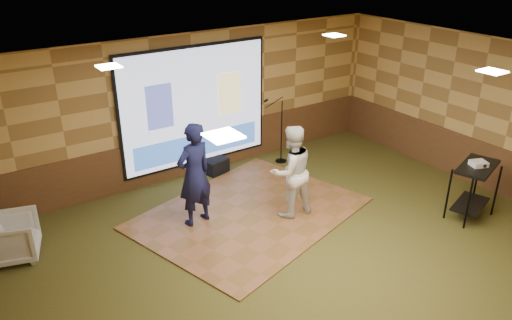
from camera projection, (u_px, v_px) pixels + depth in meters
ground at (297, 247)px, 8.27m from camera, size 9.00×9.00×0.00m
room_shell at (301, 129)px, 7.41m from camera, size 9.04×7.04×3.02m
wainscot_back at (197, 151)px, 10.71m from camera, size 9.00×0.04×0.95m
wainscot_right at (467, 159)px, 10.35m from camera, size 0.04×7.00×0.95m
projector_screen at (196, 108)px, 10.26m from camera, size 3.32×0.06×2.52m
downlight_nw at (109, 66)px, 7.29m from camera, size 0.32×0.32×0.02m
downlight_ne at (334, 35)px, 9.52m from camera, size 0.32×0.32×0.02m
downlight_sw at (223, 136)px, 4.79m from camera, size 0.32×0.32×0.02m
downlight_se at (492, 71)px, 7.03m from camera, size 0.32×0.32×0.02m
dance_floor at (250, 213)px, 9.25m from camera, size 4.58×3.94×0.03m
player_left at (194, 174)px, 8.56m from camera, size 0.76×0.57×1.88m
player_right at (291, 171)px, 8.86m from camera, size 0.88×0.71×1.72m
av_table at (475, 181)px, 8.87m from camera, size 0.98×0.52×1.03m
projector at (479, 164)px, 8.71m from camera, size 0.33×0.31×0.09m
mic_stand at (279, 142)px, 11.15m from camera, size 0.61×0.25×1.56m
banquet_chair at (12, 238)px, 7.87m from camera, size 0.98×0.96×0.72m
duffel_bag at (216, 166)px, 10.79m from camera, size 0.55×0.42×0.31m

